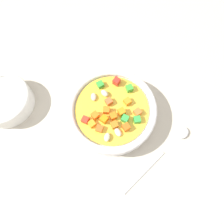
# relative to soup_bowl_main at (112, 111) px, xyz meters

# --- Properties ---
(ground_plane) EXTENTS (1.40, 1.40, 0.02)m
(ground_plane) POSITION_rel_soup_bowl_main_xyz_m (0.00, 0.00, -0.04)
(ground_plane) COLOR #BAB2A0
(soup_bowl_main) EXTENTS (0.20, 0.20, 0.06)m
(soup_bowl_main) POSITION_rel_soup_bowl_main_xyz_m (0.00, 0.00, 0.00)
(soup_bowl_main) COLOR white
(soup_bowl_main) RESTS_ON ground_plane
(spoon) EXTENTS (0.20, 0.08, 0.01)m
(spoon) POSITION_rel_soup_bowl_main_xyz_m (0.08, -0.13, -0.02)
(spoon) COLOR silver
(spoon) RESTS_ON ground_plane
(side_bowl_small) EXTENTS (0.13, 0.13, 0.04)m
(side_bowl_small) POSITION_rel_soup_bowl_main_xyz_m (-0.22, 0.14, -0.01)
(side_bowl_small) COLOR white
(side_bowl_small) RESTS_ON ground_plane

